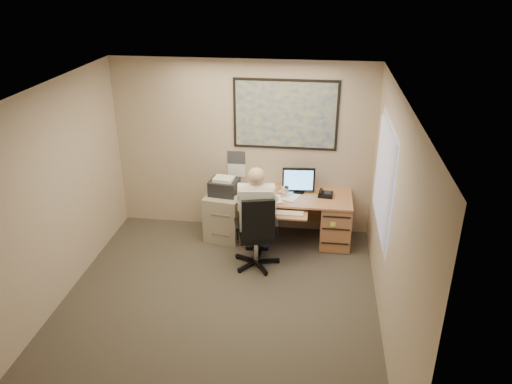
# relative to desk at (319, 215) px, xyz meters

# --- Properties ---
(room_shell) EXTENTS (4.00, 4.50, 2.70)m
(room_shell) POSITION_rel_desk_xyz_m (-1.22, -1.90, 0.90)
(room_shell) COLOR #3D372F
(room_shell) RESTS_ON ground
(desk) EXTENTS (1.60, 0.97, 1.14)m
(desk) POSITION_rel_desk_xyz_m (0.00, 0.00, 0.00)
(desk) COLOR tan
(desk) RESTS_ON ground
(world_map) EXTENTS (1.56, 0.03, 1.06)m
(world_map) POSITION_rel_desk_xyz_m (-0.57, 0.33, 1.45)
(world_map) COLOR #1E4C93
(world_map) RESTS_ON room_shell
(wall_calendar) EXTENTS (0.28, 0.01, 0.42)m
(wall_calendar) POSITION_rel_desk_xyz_m (-1.32, 0.34, 0.63)
(wall_calendar) COLOR white
(wall_calendar) RESTS_ON room_shell
(window_blinds) EXTENTS (0.06, 1.40, 1.30)m
(window_blinds) POSITION_rel_desk_xyz_m (0.75, -1.10, 1.10)
(window_blinds) COLOR silver
(window_blinds) RESTS_ON room_shell
(filing_cabinet) EXTENTS (0.60, 0.69, 1.01)m
(filing_cabinet) POSITION_rel_desk_xyz_m (-1.45, -0.03, -0.01)
(filing_cabinet) COLOR #A29783
(filing_cabinet) RESTS_ON ground
(office_chair) EXTENTS (0.82, 0.82, 1.13)m
(office_chair) POSITION_rel_desk_xyz_m (-0.88, -0.85, -0.12)
(office_chair) COLOR black
(office_chair) RESTS_ON ground
(person) EXTENTS (0.71, 0.95, 1.48)m
(person) POSITION_rel_desk_xyz_m (-0.86, -0.76, 0.29)
(person) COLOR silver
(person) RESTS_ON office_chair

